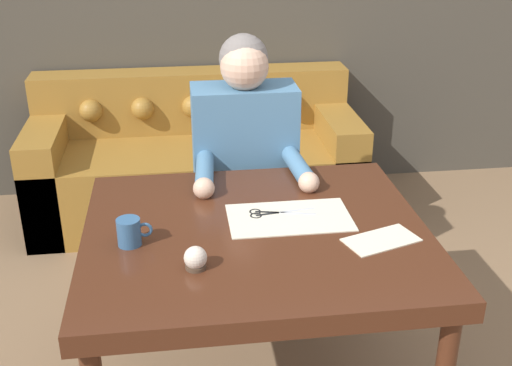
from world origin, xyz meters
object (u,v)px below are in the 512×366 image
at_px(couch, 196,164).
at_px(pin_cushion, 195,259).
at_px(dining_table, 256,248).
at_px(person, 245,177).
at_px(scissors, 270,213).
at_px(mug, 130,232).

relative_size(couch, pin_cushion, 26.09).
xyz_separation_m(dining_table, person, (0.04, 0.66, -0.03)).
bearing_deg(person, dining_table, -93.47).
distance_m(scissors, pin_cushion, 0.42).
relative_size(person, scissors, 5.39).
bearing_deg(mug, scissors, 17.48).
bearing_deg(scissors, mug, -162.52).
xyz_separation_m(dining_table, couch, (-0.14, 1.65, -0.37)).
bearing_deg(mug, dining_table, 6.65).
bearing_deg(couch, mug, -99.12).
bearing_deg(mug, person, 57.55).
bearing_deg(dining_table, pin_cushion, -134.11).
distance_m(couch, person, 1.06).
xyz_separation_m(dining_table, scissors, (0.06, 0.10, 0.08)).
bearing_deg(dining_table, couch, 94.83).
bearing_deg(couch, person, -79.69).
bearing_deg(mug, pin_cushion, -40.33).
relative_size(person, mug, 11.11).
height_order(dining_table, mug, mug).
height_order(dining_table, scissors, scissors).
relative_size(couch, scissors, 8.01).
bearing_deg(person, couch, 100.31).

